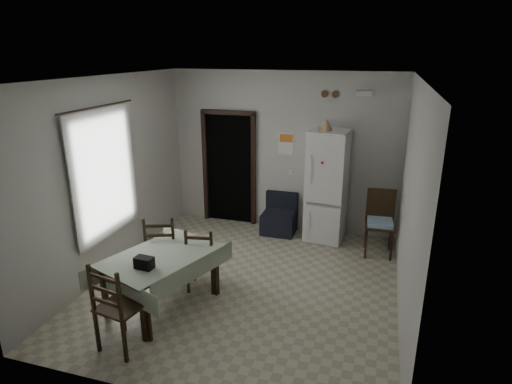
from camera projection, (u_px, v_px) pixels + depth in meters
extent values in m
plane|color=#BCB39A|center=(246.00, 284.00, 6.21)|extent=(4.50, 4.50, 0.00)
cube|color=black|center=(234.00, 166.00, 8.40)|extent=(0.90, 0.45, 2.10)
cube|color=black|center=(206.00, 168.00, 8.31)|extent=(0.08, 0.10, 2.18)
cube|color=black|center=(254.00, 172.00, 8.04)|extent=(0.08, 0.10, 2.18)
cube|color=black|center=(228.00, 112.00, 7.83)|extent=(1.06, 0.10, 0.08)
cube|color=silver|center=(98.00, 173.00, 6.12)|extent=(0.10, 1.20, 1.60)
cube|color=beige|center=(105.00, 174.00, 6.09)|extent=(0.02, 1.45, 1.85)
cylinder|color=black|center=(98.00, 107.00, 5.79)|extent=(0.02, 1.60, 0.02)
cube|color=white|center=(286.00, 144.00, 7.71)|extent=(0.28, 0.02, 0.40)
cube|color=orange|center=(286.00, 138.00, 7.68)|extent=(0.24, 0.01, 0.14)
cube|color=beige|center=(291.00, 172.00, 7.85)|extent=(0.08, 0.02, 0.12)
cylinder|color=brown|center=(325.00, 94.00, 7.25)|extent=(0.12, 0.03, 0.12)
cylinder|color=brown|center=(335.00, 94.00, 7.20)|extent=(0.12, 0.03, 0.12)
cube|color=white|center=(364.00, 93.00, 7.04)|extent=(0.25, 0.07, 0.09)
cone|color=tan|center=(326.00, 125.00, 7.02)|extent=(0.26, 0.26, 0.19)
cube|color=black|center=(144.00, 263.00, 5.10)|extent=(0.23, 0.15, 0.14)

